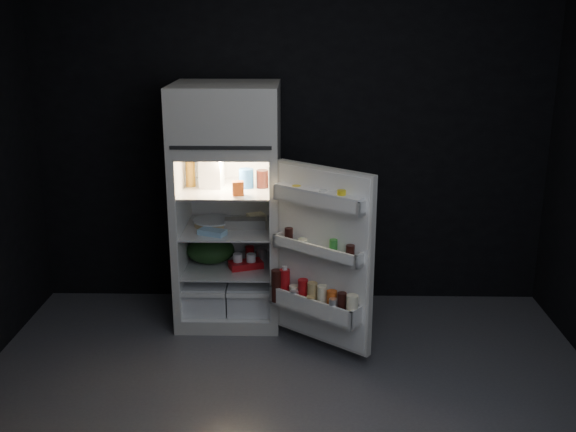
{
  "coord_description": "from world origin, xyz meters",
  "views": [
    {
      "loc": [
        0.08,
        -3.48,
        2.25
      ],
      "look_at": [
        -0.01,
        1.0,
        0.9
      ],
      "focal_mm": 42.0,
      "sensor_mm": 36.0,
      "label": 1
    }
  ],
  "objects_px": {
    "fridge_door": "(321,261)",
    "yogurt_tray": "(246,265)",
    "refrigerator": "(228,196)",
    "milk_jug": "(211,171)",
    "egg_carton": "(245,224)"
  },
  "relations": [
    {
      "from": "milk_jug",
      "to": "egg_carton",
      "type": "xyz_separation_m",
      "value": [
        0.24,
        -0.05,
        -0.38
      ]
    },
    {
      "from": "milk_jug",
      "to": "fridge_door",
      "type": "bearing_deg",
      "value": -32.73
    },
    {
      "from": "fridge_door",
      "to": "yogurt_tray",
      "type": "distance_m",
      "value": 0.78
    },
    {
      "from": "yogurt_tray",
      "to": "egg_carton",
      "type": "bearing_deg",
      "value": 73.83
    },
    {
      "from": "milk_jug",
      "to": "egg_carton",
      "type": "relative_size",
      "value": 0.79
    },
    {
      "from": "yogurt_tray",
      "to": "fridge_door",
      "type": "bearing_deg",
      "value": -63.38
    },
    {
      "from": "refrigerator",
      "to": "yogurt_tray",
      "type": "height_order",
      "value": "refrigerator"
    },
    {
      "from": "fridge_door",
      "to": "milk_jug",
      "type": "relative_size",
      "value": 5.08
    },
    {
      "from": "egg_carton",
      "to": "milk_jug",
      "type": "bearing_deg",
      "value": 165.67
    },
    {
      "from": "milk_jug",
      "to": "yogurt_tray",
      "type": "bearing_deg",
      "value": -15.38
    },
    {
      "from": "fridge_door",
      "to": "milk_jug",
      "type": "height_order",
      "value": "fridge_door"
    },
    {
      "from": "refrigerator",
      "to": "milk_jug",
      "type": "height_order",
      "value": "refrigerator"
    },
    {
      "from": "egg_carton",
      "to": "yogurt_tray",
      "type": "relative_size",
      "value": 1.25
    },
    {
      "from": "refrigerator",
      "to": "fridge_door",
      "type": "relative_size",
      "value": 1.46
    },
    {
      "from": "milk_jug",
      "to": "yogurt_tray",
      "type": "relative_size",
      "value": 0.98
    }
  ]
}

